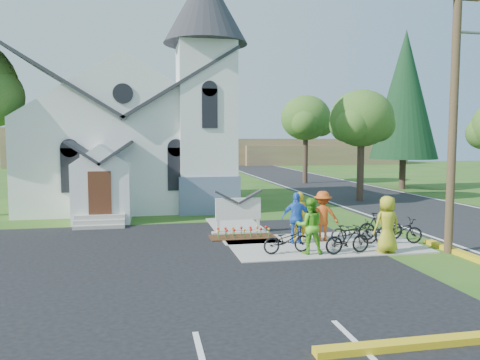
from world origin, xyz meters
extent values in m
plane|color=#255618|center=(0.00, 0.00, 0.00)|extent=(120.00, 120.00, 0.00)
cube|color=black|center=(-7.00, -2.00, 0.01)|extent=(20.00, 16.00, 0.02)
cube|color=black|center=(10.00, 15.00, 0.01)|extent=(8.00, 90.00, 0.02)
cube|color=#9A968B|center=(1.50, 0.50, 0.03)|extent=(7.00, 4.00, 0.05)
cube|color=white|center=(-6.00, 13.00, 2.50)|extent=(11.00, 9.00, 5.00)
cube|color=slate|center=(-1.70, 9.70, 1.00)|extent=(3.20, 3.20, 2.00)
cube|color=white|center=(-1.70, 9.70, 4.50)|extent=(3.00, 3.00, 9.00)
cone|color=#2B2B31|center=(-1.70, 9.70, 11.00)|extent=(4.50, 4.50, 4.00)
cube|color=white|center=(-7.00, 7.30, 1.40)|extent=(2.60, 2.40, 2.80)
cube|color=#532917|center=(-7.00, 6.07, 1.50)|extent=(1.00, 0.10, 2.00)
cube|color=#9A968B|center=(-1.20, 3.20, 0.05)|extent=(2.20, 0.40, 0.10)
cube|color=white|center=(-2.05, 3.20, 0.55)|extent=(0.12, 0.12, 1.00)
cube|color=white|center=(-0.35, 3.20, 0.55)|extent=(0.12, 0.12, 1.00)
cube|color=white|center=(-1.20, 3.20, 1.05)|extent=(1.90, 0.14, 0.90)
cube|color=#3C1E10|center=(-1.20, 2.30, 0.04)|extent=(2.60, 1.10, 0.07)
cylinder|color=#423221|center=(5.30, -1.50, 5.00)|extent=(0.28, 0.28, 10.00)
cylinder|color=#3A2820|center=(8.50, 12.00, 2.02)|extent=(0.44, 0.44, 4.05)
ellipsoid|color=#386121|center=(8.50, 12.00, 5.25)|extent=(4.00, 4.00, 3.60)
cylinder|color=#3A2820|center=(9.00, 24.00, 2.25)|extent=(0.44, 0.44, 4.50)
ellipsoid|color=#386121|center=(9.00, 24.00, 5.82)|extent=(4.40, 4.40, 3.96)
cylinder|color=#3A2820|center=(15.00, 18.00, 1.20)|extent=(0.50, 0.50, 2.40)
cone|color=black|center=(15.00, 18.00, 7.40)|extent=(5.20, 5.20, 10.00)
cube|color=brown|center=(6.00, 56.00, 2.00)|extent=(60.00, 8.00, 4.00)
cube|color=brown|center=(-10.00, 58.00, 2.80)|extent=(30.00, 6.00, 5.60)
cube|color=brown|center=(22.00, 54.00, 1.50)|extent=(25.00, 6.00, 3.00)
imported|color=gold|center=(0.76, 1.18, 1.00)|extent=(0.79, 0.63, 1.89)
imported|color=black|center=(-0.25, -0.60, 0.50)|extent=(1.78, 0.81, 0.90)
imported|color=#59BC23|center=(0.49, -0.79, 1.01)|extent=(1.04, 0.88, 1.91)
imported|color=black|center=(1.74, -1.10, 0.55)|extent=(1.70, 0.64, 1.00)
imported|color=blue|center=(0.55, 0.77, 1.01)|extent=(1.20, 0.72, 1.91)
imported|color=black|center=(2.64, 0.32, 0.50)|extent=(1.79, 1.01, 0.89)
imported|color=#C44C15|center=(1.70, 1.09, 1.00)|extent=(1.37, 0.99, 1.91)
imported|color=black|center=(3.90, 0.66, 0.59)|extent=(1.82, 0.61, 1.08)
imported|color=#AEA920|center=(3.13, -1.20, 1.03)|extent=(1.01, 0.71, 1.97)
imported|color=black|center=(4.24, -0.05, 0.53)|extent=(1.89, 0.80, 0.97)
camera|label=1|loc=(-4.92, -15.69, 3.94)|focal=35.00mm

